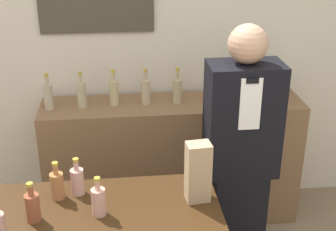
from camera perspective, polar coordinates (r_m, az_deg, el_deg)
back_wall at (r=3.54m, az=-3.63°, el=8.76°), size 5.20×0.09×2.70m
back_shelf at (r=3.63m, az=0.55°, el=-5.62°), size 1.92×0.44×0.98m
shopkeeper at (r=2.92m, az=8.72°, el=-5.63°), size 0.43×0.27×1.71m
potted_plant at (r=3.49m, az=12.33°, el=4.24°), size 0.22×0.22×0.31m
paper_bag at (r=2.37m, az=3.68°, el=-6.91°), size 0.13×0.11×0.32m
counter_bottle_2 at (r=2.35m, az=-16.17°, el=-10.61°), size 0.07×0.07×0.21m
counter_bottle_3 at (r=2.49m, az=-13.36°, el=-8.21°), size 0.07×0.07×0.21m
counter_bottle_4 at (r=2.50m, az=-10.98°, el=-7.79°), size 0.07×0.07×0.21m
counter_bottle_5 at (r=2.33m, az=-8.46°, el=-10.24°), size 0.07×0.07×0.21m
shelf_bottle_0 at (r=3.38m, az=-14.37°, el=2.33°), size 0.07×0.07×0.26m
shelf_bottle_1 at (r=3.36m, az=-10.50°, el=2.59°), size 0.07×0.07×0.26m
shelf_bottle_2 at (r=3.37m, az=-6.61°, el=2.89°), size 0.07×0.07×0.26m
shelf_bottle_3 at (r=3.37m, az=-2.72°, el=3.03°), size 0.07×0.07×0.26m
shelf_bottle_4 at (r=3.38m, az=1.14°, el=3.15°), size 0.07×0.07×0.26m
shelf_bottle_5 at (r=3.40m, az=5.00°, el=3.18°), size 0.07×0.07×0.26m
shelf_bottle_6 at (r=3.46m, az=8.67°, el=3.38°), size 0.07×0.07×0.26m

